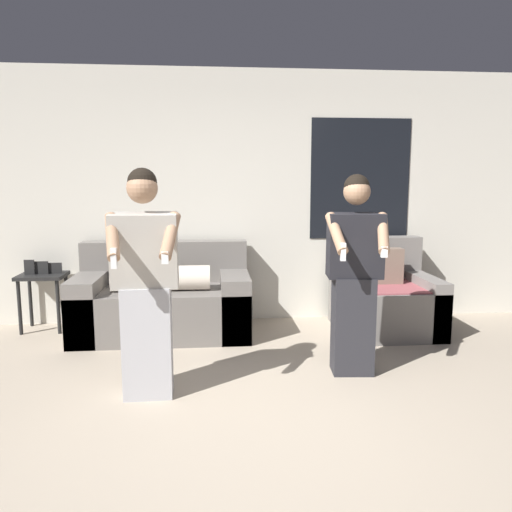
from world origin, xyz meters
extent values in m
plane|color=tan|center=(0.00, 0.00, 0.00)|extent=(14.00, 14.00, 0.00)
cube|color=beige|center=(0.00, 2.72, 1.35)|extent=(6.48, 0.06, 2.70)
cube|color=black|center=(1.23, 2.68, 1.55)|extent=(1.10, 0.01, 1.30)
cube|color=slate|center=(-0.89, 2.19, 0.24)|extent=(1.71, 0.89, 0.48)
cube|color=slate|center=(-0.89, 2.53, 0.69)|extent=(1.71, 0.22, 0.43)
cube|color=slate|center=(-1.61, 2.19, 0.31)|extent=(0.28, 0.89, 0.62)
cube|color=slate|center=(-0.18, 2.19, 0.31)|extent=(0.28, 0.89, 0.62)
cylinder|color=beige|center=(-0.89, 2.08, 0.60)|extent=(0.94, 0.24, 0.24)
cube|color=slate|center=(1.36, 2.11, 0.24)|extent=(0.96, 0.94, 0.48)
cube|color=slate|center=(1.36, 2.47, 0.71)|extent=(0.96, 0.20, 0.46)
cube|color=slate|center=(0.97, 2.11, 0.29)|extent=(0.18, 0.94, 0.58)
cube|color=slate|center=(1.75, 2.11, 0.29)|extent=(0.18, 0.94, 0.58)
cube|color=#994C51|center=(1.36, 2.06, 0.48)|extent=(0.82, 0.75, 0.01)
cube|color=#7A6656|center=(1.36, 2.18, 0.67)|extent=(0.36, 0.14, 0.36)
cube|color=black|center=(-2.13, 2.47, 0.57)|extent=(0.46, 0.39, 0.04)
cylinder|color=black|center=(-2.32, 2.31, 0.28)|extent=(0.04, 0.04, 0.55)
cylinder|color=black|center=(-1.94, 2.31, 0.28)|extent=(0.04, 0.04, 0.55)
cylinder|color=black|center=(-2.32, 2.62, 0.28)|extent=(0.04, 0.04, 0.55)
cylinder|color=black|center=(-1.94, 2.62, 0.28)|extent=(0.04, 0.04, 0.55)
cube|color=black|center=(-2.25, 2.45, 0.65)|extent=(0.10, 0.02, 0.17)
cube|color=black|center=(-2.13, 2.47, 0.64)|extent=(0.13, 0.02, 0.15)
cube|color=black|center=(-2.02, 2.49, 0.63)|extent=(0.16, 0.02, 0.13)
cube|color=#B2B2B7|center=(-0.86, 0.75, 0.40)|extent=(0.35, 0.25, 0.80)
cube|color=#ADA89E|center=(-0.86, 0.74, 1.06)|extent=(0.46, 0.27, 0.53)
sphere|color=#A37A5B|center=(-0.86, 0.74, 1.48)|extent=(0.21, 0.21, 0.21)
sphere|color=black|center=(-0.86, 0.75, 1.52)|extent=(0.20, 0.20, 0.20)
cylinder|color=#A37A5B|center=(-1.04, 0.59, 1.17)|extent=(0.15, 0.36, 0.31)
cube|color=white|center=(-1.01, 0.44, 1.05)|extent=(0.04, 0.04, 0.13)
cylinder|color=#A37A5B|center=(-0.67, 0.60, 1.17)|extent=(0.13, 0.36, 0.31)
cube|color=white|center=(-0.70, 0.45, 1.05)|extent=(0.05, 0.04, 0.08)
cube|color=#28282D|center=(0.72, 1.05, 0.39)|extent=(0.34, 0.27, 0.78)
cube|color=black|center=(0.71, 1.04, 1.03)|extent=(0.44, 0.27, 0.51)
sphere|color=#A37A5B|center=(0.71, 1.04, 1.45)|extent=(0.21, 0.21, 0.21)
sphere|color=black|center=(0.71, 1.05, 1.48)|extent=(0.20, 0.20, 0.20)
cylinder|color=#A37A5B|center=(0.53, 0.91, 1.14)|extent=(0.11, 0.36, 0.30)
cube|color=white|center=(0.54, 0.76, 1.02)|extent=(0.04, 0.04, 0.13)
cylinder|color=#A37A5B|center=(0.88, 0.88, 1.14)|extent=(0.17, 0.36, 0.30)
cube|color=white|center=(0.84, 0.73, 1.02)|extent=(0.05, 0.04, 0.08)
camera|label=1|loc=(-0.40, -2.72, 1.53)|focal=35.00mm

